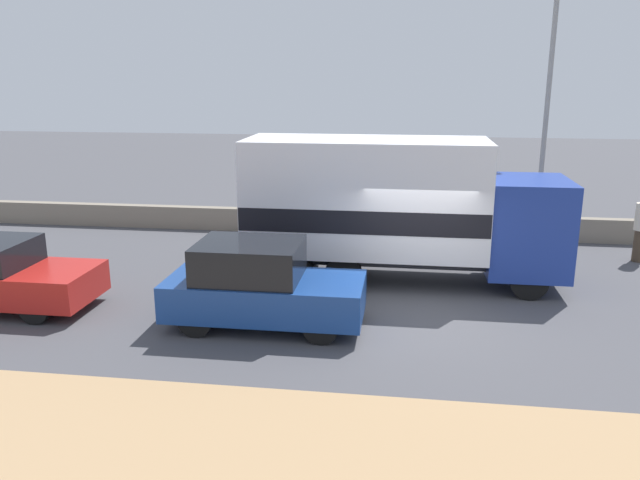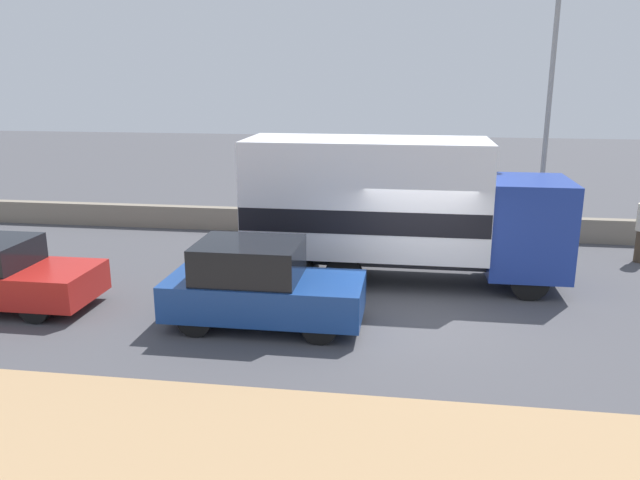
# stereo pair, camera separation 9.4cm
# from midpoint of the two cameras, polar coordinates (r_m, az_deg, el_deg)

# --- Properties ---
(ground_plane) EXTENTS (80.00, 80.00, 0.00)m
(ground_plane) POSITION_cam_midpoint_polar(r_m,az_deg,el_deg) (13.55, 8.64, -6.70)
(ground_plane) COLOR #47474C
(dirt_shoulder_foreground) EXTENTS (60.00, 4.04, 0.04)m
(dirt_shoulder_foreground) POSITION_cam_midpoint_polar(r_m,az_deg,el_deg) (8.48, 8.94, -20.86)
(dirt_shoulder_foreground) COLOR tan
(dirt_shoulder_foreground) RESTS_ON ground_plane
(stone_wall_backdrop) EXTENTS (60.00, 0.35, 0.73)m
(stone_wall_backdrop) POSITION_cam_midpoint_polar(r_m,az_deg,el_deg) (19.88, 8.53, 1.40)
(stone_wall_backdrop) COLOR gray
(stone_wall_backdrop) RESTS_ON ground_plane
(street_lamp) EXTENTS (0.56, 0.28, 8.12)m
(street_lamp) POSITION_cam_midpoint_polar(r_m,az_deg,el_deg) (18.80, 20.06, 13.04)
(street_lamp) COLOR gray
(street_lamp) RESTS_ON ground_plane
(box_truck) EXTENTS (7.62, 2.36, 3.48)m
(box_truck) POSITION_cam_midpoint_polar(r_m,az_deg,el_deg) (15.16, 6.37, 3.12)
(box_truck) COLOR navy
(box_truck) RESTS_ON ground_plane
(car_hatchback) EXTENTS (3.96, 1.77, 1.73)m
(car_hatchback) POSITION_cam_midpoint_polar(r_m,az_deg,el_deg) (12.64, -5.66, -4.17)
(car_hatchback) COLOR navy
(car_hatchback) RESTS_ON ground_plane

